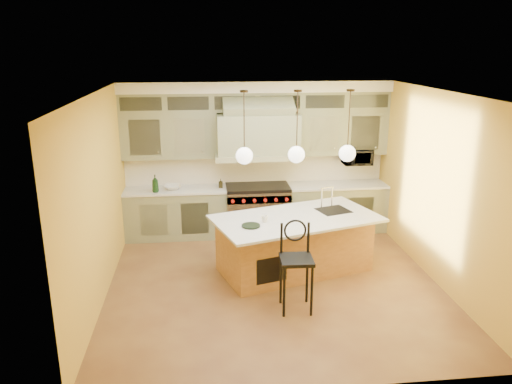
{
  "coord_description": "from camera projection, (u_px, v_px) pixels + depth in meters",
  "views": [
    {
      "loc": [
        -1.05,
        -6.9,
        3.54
      ],
      "look_at": [
        -0.19,
        0.7,
        1.27
      ],
      "focal_mm": 35.0,
      "sensor_mm": 36.0,
      "label": 1
    }
  ],
  "objects": [
    {
      "name": "cup",
      "position": [
        265.0,
        219.0,
        7.64
      ],
      "size": [
        0.12,
        0.12,
        0.1
      ],
      "primitive_type": "imported",
      "rotation": [
        0.0,
        0.0,
        -0.1
      ],
      "color": "white",
      "rests_on": "kitchen_island"
    },
    {
      "name": "wall_front",
      "position": [
        312.0,
        266.0,
        4.9
      ],
      "size": [
        5.0,
        0.0,
        5.0
      ],
      "primitive_type": "plane",
      "rotation": [
        -1.57,
        0.0,
        0.0
      ],
      "color": "gold",
      "rests_on": "ground"
    },
    {
      "name": "wall_back",
      "position": [
        256.0,
        156.0,
        9.67
      ],
      "size": [
        5.0,
        0.0,
        5.0
      ],
      "primitive_type": "plane",
      "rotation": [
        1.57,
        0.0,
        0.0
      ],
      "color": "gold",
      "rests_on": "ground"
    },
    {
      "name": "counter_stool",
      "position": [
        296.0,
        260.0,
        6.77
      ],
      "size": [
        0.46,
        0.46,
        1.25
      ],
      "rotation": [
        0.0,
        0.0,
        -0.04
      ],
      "color": "black",
      "rests_on": "floor"
    },
    {
      "name": "oil_bottle_b",
      "position": [
        221.0,
        183.0,
        9.38
      ],
      "size": [
        0.08,
        0.08,
        0.17
      ],
      "primitive_type": "imported",
      "rotation": [
        0.0,
        0.0,
        -0.08
      ],
      "color": "black",
      "rests_on": "back_cabinetry"
    },
    {
      "name": "back_cabinetry",
      "position": [
        257.0,
        161.0,
        9.42
      ],
      "size": [
        5.0,
        0.77,
        2.9
      ],
      "color": "gray",
      "rests_on": "floor"
    },
    {
      "name": "floor",
      "position": [
        274.0,
        283.0,
        7.7
      ],
      "size": [
        5.0,
        5.0,
        0.0
      ],
      "primitive_type": "plane",
      "color": "brown",
      "rests_on": "ground"
    },
    {
      "name": "range",
      "position": [
        258.0,
        209.0,
        9.6
      ],
      "size": [
        1.2,
        0.74,
        0.96
      ],
      "color": "silver",
      "rests_on": "floor"
    },
    {
      "name": "microwave",
      "position": [
        357.0,
        157.0,
        9.64
      ],
      "size": [
        0.54,
        0.37,
        0.3
      ],
      "primitive_type": "imported",
      "color": "black",
      "rests_on": "back_cabinetry"
    },
    {
      "name": "oil_bottle_a",
      "position": [
        155.0,
        184.0,
        9.08
      ],
      "size": [
        0.14,
        0.14,
        0.32
      ],
      "primitive_type": "imported",
      "rotation": [
        0.0,
        0.0,
        0.17
      ],
      "color": "black",
      "rests_on": "back_cabinetry"
    },
    {
      "name": "pendant_left",
      "position": [
        244.0,
        154.0,
        7.53
      ],
      "size": [
        0.26,
        0.26,
        1.11
      ],
      "color": "#2D2319",
      "rests_on": "ceiling"
    },
    {
      "name": "fruit_bowl",
      "position": [
        173.0,
        187.0,
        9.3
      ],
      "size": [
        0.34,
        0.34,
        0.08
      ],
      "primitive_type": "imported",
      "rotation": [
        0.0,
        0.0,
        -0.08
      ],
      "color": "silver",
      "rests_on": "back_cabinetry"
    },
    {
      "name": "wall_left",
      "position": [
        99.0,
        199.0,
        7.02
      ],
      "size": [
        0.0,
        5.0,
        5.0
      ],
      "primitive_type": "plane",
      "rotation": [
        1.57,
        0.0,
        1.57
      ],
      "color": "gold",
      "rests_on": "ground"
    },
    {
      "name": "pendant_right",
      "position": [
        347.0,
        151.0,
        7.7
      ],
      "size": [
        0.26,
        0.26,
        1.11
      ],
      "color": "#2D2319",
      "rests_on": "ceiling"
    },
    {
      "name": "wall_right",
      "position": [
        438.0,
        188.0,
        7.55
      ],
      "size": [
        0.0,
        5.0,
        5.0
      ],
      "primitive_type": "plane",
      "rotation": [
        1.57,
        0.0,
        -1.57
      ],
      "color": "gold",
      "rests_on": "ground"
    },
    {
      "name": "ceiling",
      "position": [
        276.0,
        93.0,
        6.87
      ],
      "size": [
        5.0,
        5.0,
        0.0
      ],
      "primitive_type": "plane",
      "rotation": [
        3.14,
        0.0,
        0.0
      ],
      "color": "white",
      "rests_on": "wall_back"
    },
    {
      "name": "kitchen_island",
      "position": [
        295.0,
        243.0,
        8.03
      ],
      "size": [
        2.84,
        2.05,
        1.35
      ],
      "rotation": [
        0.0,
        0.0,
        0.3
      ],
      "color": "#915D33",
      "rests_on": "floor"
    },
    {
      "name": "pendant_center",
      "position": [
        296.0,
        153.0,
        7.61
      ],
      "size": [
        0.26,
        0.26,
        1.11
      ],
      "color": "#2D2319",
      "rests_on": "ceiling"
    }
  ]
}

